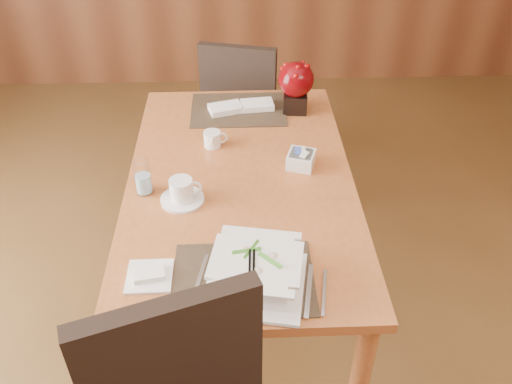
{
  "coord_description": "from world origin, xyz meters",
  "views": [
    {
      "loc": [
        -0.01,
        -1.15,
        2.03
      ],
      "look_at": [
        0.05,
        0.35,
        0.87
      ],
      "focal_mm": 38.0,
      "sensor_mm": 36.0,
      "label": 1
    }
  ],
  "objects_px": {
    "dining_table": "(241,197)",
    "coffee_cup": "(182,192)",
    "creamer_jug": "(212,139)",
    "sugar_caddy": "(301,160)",
    "water_glass": "(143,177)",
    "soup_setting": "(256,273)",
    "berry_decor": "(296,84)",
    "bread_plate": "(150,276)",
    "far_chair": "(243,106)"
  },
  "relations": [
    {
      "from": "bread_plate",
      "to": "soup_setting",
      "type": "bearing_deg",
      "value": -8.73
    },
    {
      "from": "coffee_cup",
      "to": "sugar_caddy",
      "type": "bearing_deg",
      "value": 23.77
    },
    {
      "from": "soup_setting",
      "to": "coffee_cup",
      "type": "distance_m",
      "value": 0.52
    },
    {
      "from": "sugar_caddy",
      "to": "coffee_cup",
      "type": "bearing_deg",
      "value": -156.23
    },
    {
      "from": "berry_decor",
      "to": "bread_plate",
      "type": "xyz_separation_m",
      "value": [
        -0.57,
        -1.06,
        -0.13
      ]
    },
    {
      "from": "water_glass",
      "to": "creamer_jug",
      "type": "bearing_deg",
      "value": 51.47
    },
    {
      "from": "coffee_cup",
      "to": "water_glass",
      "type": "height_order",
      "value": "water_glass"
    },
    {
      "from": "coffee_cup",
      "to": "dining_table",
      "type": "bearing_deg",
      "value": 31.39
    },
    {
      "from": "creamer_jug",
      "to": "sugar_caddy",
      "type": "bearing_deg",
      "value": -28.31
    },
    {
      "from": "coffee_cup",
      "to": "berry_decor",
      "type": "relative_size",
      "value": 0.68
    },
    {
      "from": "berry_decor",
      "to": "dining_table",
      "type": "bearing_deg",
      "value": -116.77
    },
    {
      "from": "water_glass",
      "to": "far_chair",
      "type": "distance_m",
      "value": 1.2
    },
    {
      "from": "creamer_jug",
      "to": "sugar_caddy",
      "type": "height_order",
      "value": "creamer_jug"
    },
    {
      "from": "far_chair",
      "to": "water_glass",
      "type": "bearing_deg",
      "value": 84.28
    },
    {
      "from": "soup_setting",
      "to": "bread_plate",
      "type": "height_order",
      "value": "soup_setting"
    },
    {
      "from": "dining_table",
      "to": "soup_setting",
      "type": "distance_m",
      "value": 0.6
    },
    {
      "from": "soup_setting",
      "to": "dining_table",
      "type": "bearing_deg",
      "value": 104.49
    },
    {
      "from": "soup_setting",
      "to": "sugar_caddy",
      "type": "bearing_deg",
      "value": 82.79
    },
    {
      "from": "berry_decor",
      "to": "bread_plate",
      "type": "bearing_deg",
      "value": -118.24
    },
    {
      "from": "soup_setting",
      "to": "sugar_caddy",
      "type": "relative_size",
      "value": 3.33
    },
    {
      "from": "water_glass",
      "to": "sugar_caddy",
      "type": "relative_size",
      "value": 1.42
    },
    {
      "from": "soup_setting",
      "to": "water_glass",
      "type": "height_order",
      "value": "water_glass"
    },
    {
      "from": "creamer_jug",
      "to": "sugar_caddy",
      "type": "xyz_separation_m",
      "value": [
        0.37,
        -0.17,
        -0.0
      ]
    },
    {
      "from": "dining_table",
      "to": "coffee_cup",
      "type": "xyz_separation_m",
      "value": [
        -0.22,
        -0.14,
        0.14
      ]
    },
    {
      "from": "dining_table",
      "to": "berry_decor",
      "type": "xyz_separation_m",
      "value": [
        0.27,
        0.54,
        0.24
      ]
    },
    {
      "from": "water_glass",
      "to": "sugar_caddy",
      "type": "height_order",
      "value": "water_glass"
    },
    {
      "from": "dining_table",
      "to": "bread_plate",
      "type": "bearing_deg",
      "value": -119.68
    },
    {
      "from": "soup_setting",
      "to": "water_glass",
      "type": "relative_size",
      "value": 2.34
    },
    {
      "from": "dining_table",
      "to": "berry_decor",
      "type": "relative_size",
      "value": 6.15
    },
    {
      "from": "soup_setting",
      "to": "coffee_cup",
      "type": "bearing_deg",
      "value": 131.04
    },
    {
      "from": "soup_setting",
      "to": "creamer_jug",
      "type": "xyz_separation_m",
      "value": [
        -0.15,
        0.82,
        -0.03
      ]
    },
    {
      "from": "berry_decor",
      "to": "sugar_caddy",
      "type": "bearing_deg",
      "value": -92.56
    },
    {
      "from": "water_glass",
      "to": "coffee_cup",
      "type": "bearing_deg",
      "value": -21.15
    },
    {
      "from": "coffee_cup",
      "to": "far_chair",
      "type": "height_order",
      "value": "far_chair"
    },
    {
      "from": "coffee_cup",
      "to": "soup_setting",
      "type": "bearing_deg",
      "value": -59.65
    },
    {
      "from": "bread_plate",
      "to": "sugar_caddy",
      "type": "bearing_deg",
      "value": 47.48
    },
    {
      "from": "bread_plate",
      "to": "coffee_cup",
      "type": "bearing_deg",
      "value": 78.61
    },
    {
      "from": "dining_table",
      "to": "water_glass",
      "type": "height_order",
      "value": "water_glass"
    },
    {
      "from": "sugar_caddy",
      "to": "berry_decor",
      "type": "xyz_separation_m",
      "value": [
        0.02,
        0.46,
        0.11
      ]
    },
    {
      "from": "far_chair",
      "to": "bread_plate",
      "type": "bearing_deg",
      "value": 92.35
    },
    {
      "from": "dining_table",
      "to": "far_chair",
      "type": "bearing_deg",
      "value": 88.26
    },
    {
      "from": "soup_setting",
      "to": "berry_decor",
      "type": "bearing_deg",
      "value": 88.97
    },
    {
      "from": "dining_table",
      "to": "sugar_caddy",
      "type": "bearing_deg",
      "value": 16.14
    },
    {
      "from": "sugar_caddy",
      "to": "soup_setting",
      "type": "bearing_deg",
      "value": -107.91
    },
    {
      "from": "bread_plate",
      "to": "berry_decor",
      "type": "bearing_deg",
      "value": 61.76
    },
    {
      "from": "creamer_jug",
      "to": "bread_plate",
      "type": "bearing_deg",
      "value": -107.14
    },
    {
      "from": "bread_plate",
      "to": "far_chair",
      "type": "height_order",
      "value": "far_chair"
    },
    {
      "from": "water_glass",
      "to": "bread_plate",
      "type": "relative_size",
      "value": 1.02
    },
    {
      "from": "coffee_cup",
      "to": "berry_decor",
      "type": "xyz_separation_m",
      "value": [
        0.49,
        0.67,
        0.1
      ]
    },
    {
      "from": "berry_decor",
      "to": "water_glass",
      "type": "bearing_deg",
      "value": -136.2
    }
  ]
}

